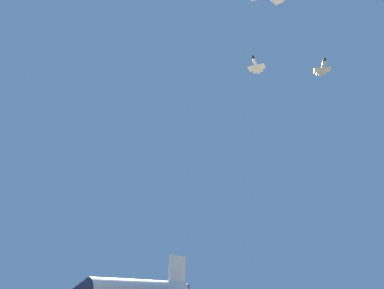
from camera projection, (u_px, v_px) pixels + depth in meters
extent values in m
ellipsoid|color=white|center=(98.00, 283.00, 89.96)|extent=(7.11, 5.28, 2.40)
cube|color=white|center=(177.00, 269.00, 109.82)|extent=(6.38, 1.96, 7.60)
cone|color=#595960|center=(184.00, 287.00, 109.86)|extent=(2.82, 2.66, 2.20)
cone|color=white|center=(277.00, 2.00, 158.45)|extent=(7.60, 7.61, 5.76)
cylinder|color=silver|center=(256.00, 65.00, 174.26)|extent=(11.46, 8.77, 1.50)
cone|color=black|center=(253.00, 56.00, 167.82)|extent=(2.50, 2.38, 1.50)
cube|color=silver|center=(257.00, 67.00, 175.46)|extent=(8.23, 9.07, 0.24)
cube|color=silver|center=(258.00, 68.00, 179.75)|extent=(2.07, 1.56, 2.60)
cube|color=silver|center=(258.00, 71.00, 179.06)|extent=(4.41, 5.07, 0.20)
cylinder|color=#999EA3|center=(323.00, 68.00, 180.32)|extent=(10.04, 10.46, 1.50)
cone|color=black|center=(325.00, 59.00, 173.54)|extent=(2.47, 2.48, 1.50)
cube|color=#999EA3|center=(322.00, 70.00, 181.59)|extent=(8.83, 8.70, 0.24)
cube|color=#999EA3|center=(320.00, 71.00, 186.07)|extent=(1.80, 1.88, 2.60)
cube|color=#999EA3|center=(321.00, 74.00, 185.37)|extent=(4.86, 4.76, 0.20)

